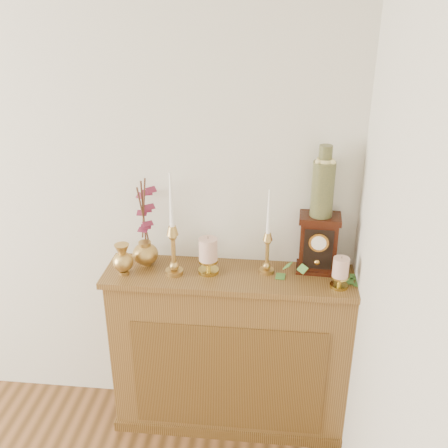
# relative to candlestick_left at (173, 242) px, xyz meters

# --- Properties ---
(console_shelf) EXTENTS (1.24, 0.34, 0.93)m
(console_shelf) POSITION_rel_candlestick_left_xyz_m (0.27, 0.03, -0.66)
(console_shelf) COLOR brown
(console_shelf) RESTS_ON ground
(candlestick_left) EXTENTS (0.09, 0.09, 0.52)m
(candlestick_left) POSITION_rel_candlestick_left_xyz_m (0.00, 0.00, 0.00)
(candlestick_left) COLOR tan
(candlestick_left) RESTS_ON console_shelf
(candlestick_center) EXTENTS (0.07, 0.07, 0.43)m
(candlestick_center) POSITION_rel_candlestick_left_xyz_m (0.44, 0.06, -0.03)
(candlestick_center) COLOR tan
(candlestick_center) RESTS_ON console_shelf
(bud_vase) EXTENTS (0.10, 0.10, 0.16)m
(bud_vase) POSITION_rel_candlestick_left_xyz_m (-0.24, -0.03, -0.09)
(bud_vase) COLOR tan
(bud_vase) RESTS_ON console_shelf
(ginger_jar) EXTENTS (0.19, 0.21, 0.47)m
(ginger_jar) POSITION_rel_candlestick_left_xyz_m (-0.15, 0.11, 0.04)
(ginger_jar) COLOR tan
(ginger_jar) RESTS_ON console_shelf
(pillar_candle_left) EXTENTS (0.10, 0.10, 0.19)m
(pillar_candle_left) POSITION_rel_candlestick_left_xyz_m (0.16, 0.03, -0.07)
(pillar_candle_left) COLOR gold
(pillar_candle_left) RESTS_ON console_shelf
(pillar_candle_right) EXTENTS (0.08, 0.08, 0.16)m
(pillar_candle_right) POSITION_rel_candlestick_left_xyz_m (0.78, -0.04, -0.09)
(pillar_candle_right) COLOR gold
(pillar_candle_right) RESTS_ON console_shelf
(ivy_garland) EXTENTS (0.49, 0.21, 0.09)m
(ivy_garland) POSITION_rel_candlestick_left_xyz_m (0.68, 0.03, -0.15)
(ivy_garland) COLOR #3E732C
(ivy_garland) RESTS_ON console_shelf
(mantel_clock) EXTENTS (0.20, 0.15, 0.29)m
(mantel_clock) POSITION_rel_candlestick_left_xyz_m (0.69, 0.11, -0.03)
(mantel_clock) COLOR #36120A
(mantel_clock) RESTS_ON console_shelf
(ceramic_vase) EXTENTS (0.10, 0.10, 0.34)m
(ceramic_vase) POSITION_rel_candlestick_left_xyz_m (0.69, 0.11, 0.27)
(ceramic_vase) COLOR #172F23
(ceramic_vase) RESTS_ON mantel_clock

